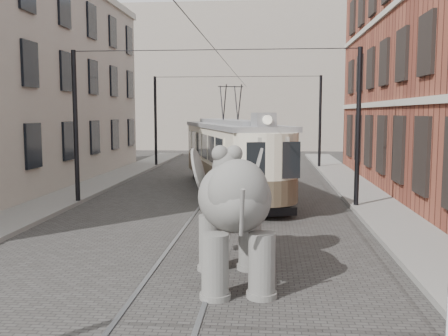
# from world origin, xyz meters

# --- Properties ---
(ground) EXTENTS (120.00, 120.00, 0.00)m
(ground) POSITION_xyz_m (0.00, 0.00, 0.00)
(ground) COLOR #3A3836
(tram_rails) EXTENTS (1.54, 80.00, 0.02)m
(tram_rails) POSITION_xyz_m (0.00, 0.00, 0.01)
(tram_rails) COLOR slate
(tram_rails) RESTS_ON ground
(sidewalk_right) EXTENTS (2.00, 60.00, 0.15)m
(sidewalk_right) POSITION_xyz_m (6.00, 0.00, 0.07)
(sidewalk_right) COLOR slate
(sidewalk_right) RESTS_ON ground
(distant_block) EXTENTS (28.00, 10.00, 14.00)m
(distant_block) POSITION_xyz_m (0.00, 40.00, 7.00)
(distant_block) COLOR gray
(distant_block) RESTS_ON ground
(catenary) EXTENTS (11.00, 30.20, 6.00)m
(catenary) POSITION_xyz_m (-0.20, 5.00, 3.00)
(catenary) COLOR black
(catenary) RESTS_ON ground
(tram) EXTENTS (5.83, 12.34, 4.81)m
(tram) POSITION_xyz_m (0.19, 9.53, 2.41)
(tram) COLOR beige
(tram) RESTS_ON ground
(elephant) EXTENTS (3.29, 5.01, 2.85)m
(elephant) POSITION_xyz_m (1.19, -2.71, 1.42)
(elephant) COLOR #63615C
(elephant) RESTS_ON ground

